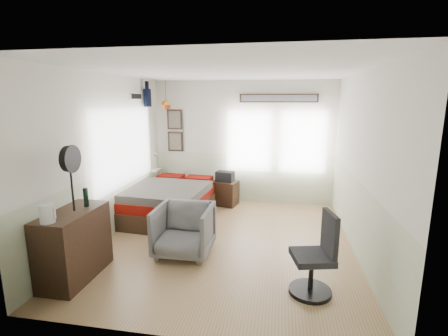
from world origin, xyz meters
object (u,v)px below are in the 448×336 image
(bed, at_px, (170,201))
(armchair, at_px, (184,230))
(task_chair, at_px, (316,261))
(dresser, at_px, (74,245))
(nightstand, at_px, (225,193))

(bed, height_order, armchair, armchair)
(armchair, height_order, task_chair, task_chair)
(bed, bearing_deg, armchair, -58.83)
(dresser, xyz_separation_m, nightstand, (1.40, 3.32, -0.18))
(nightstand, height_order, task_chair, task_chair)
(dresser, bearing_deg, bed, 79.64)
(nightstand, bearing_deg, bed, -123.07)
(dresser, relative_size, task_chair, 0.99)
(armchair, relative_size, task_chair, 0.82)
(bed, height_order, nightstand, bed)
(bed, distance_m, nightstand, 1.32)
(nightstand, relative_size, task_chair, 0.53)
(nightstand, distance_m, task_chair, 3.56)
(dresser, height_order, armchair, dresser)
(task_chair, bearing_deg, dresser, 169.89)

